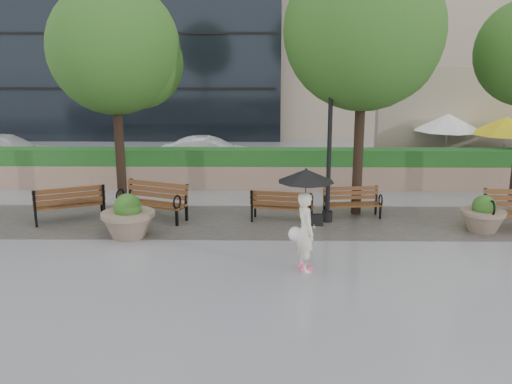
{
  "coord_description": "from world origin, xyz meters",
  "views": [
    {
      "loc": [
        0.17,
        -12.02,
        4.6
      ],
      "look_at": [
        -0.03,
        1.98,
        1.1
      ],
      "focal_mm": 40.0,
      "sensor_mm": 36.0,
      "label": 1
    }
  ],
  "objects_px": {
    "bench_1": "(153,209)",
    "pedestrian": "(306,210)",
    "bench_2": "(282,212)",
    "lamppost": "(329,155)",
    "planter_right": "(483,217)",
    "planter_left": "(128,220)",
    "car_right": "(209,154)",
    "bench_3": "(352,209)",
    "bench_0": "(70,211)",
    "car_left": "(5,153)"
  },
  "relations": [
    {
      "from": "bench_2",
      "to": "bench_3",
      "type": "bearing_deg",
      "value": -158.09
    },
    {
      "from": "planter_right",
      "to": "car_left",
      "type": "distance_m",
      "value": 17.52
    },
    {
      "from": "bench_1",
      "to": "pedestrian",
      "type": "relative_size",
      "value": 0.93
    },
    {
      "from": "pedestrian",
      "to": "bench_1",
      "type": "bearing_deg",
      "value": 33.47
    },
    {
      "from": "planter_right",
      "to": "car_left",
      "type": "height_order",
      "value": "car_left"
    },
    {
      "from": "bench_2",
      "to": "planter_right",
      "type": "relative_size",
      "value": 1.54
    },
    {
      "from": "bench_2",
      "to": "planter_right",
      "type": "distance_m",
      "value": 5.26
    },
    {
      "from": "lamppost",
      "to": "pedestrian",
      "type": "distance_m",
      "value": 3.66
    },
    {
      "from": "bench_2",
      "to": "car_left",
      "type": "distance_m",
      "value": 12.58
    },
    {
      "from": "bench_1",
      "to": "car_right",
      "type": "bearing_deg",
      "value": 103.86
    },
    {
      "from": "bench_3",
      "to": "car_left",
      "type": "xyz_separation_m",
      "value": [
        -12.6,
        6.33,
        0.45
      ]
    },
    {
      "from": "planter_right",
      "to": "lamppost",
      "type": "relative_size",
      "value": 0.27
    },
    {
      "from": "bench_2",
      "to": "pedestrian",
      "type": "height_order",
      "value": "pedestrian"
    },
    {
      "from": "bench_0",
      "to": "bench_2",
      "type": "height_order",
      "value": "bench_0"
    },
    {
      "from": "bench_2",
      "to": "planter_left",
      "type": "distance_m",
      "value": 4.16
    },
    {
      "from": "bench_3",
      "to": "planter_right",
      "type": "xyz_separation_m",
      "value": [
        3.22,
        -1.18,
        0.12
      ]
    },
    {
      "from": "bench_1",
      "to": "planter_right",
      "type": "distance_m",
      "value": 8.82
    },
    {
      "from": "bench_0",
      "to": "car_right",
      "type": "bearing_deg",
      "value": -138.54
    },
    {
      "from": "bench_2",
      "to": "planter_left",
      "type": "xyz_separation_m",
      "value": [
        -3.91,
        -1.4,
        0.17
      ]
    },
    {
      "from": "car_left",
      "to": "bench_2",
      "type": "bearing_deg",
      "value": -127.41
    },
    {
      "from": "car_right",
      "to": "pedestrian",
      "type": "height_order",
      "value": "pedestrian"
    },
    {
      "from": "car_right",
      "to": "bench_2",
      "type": "bearing_deg",
      "value": -155.54
    },
    {
      "from": "bench_1",
      "to": "planter_left",
      "type": "bearing_deg",
      "value": -81.25
    },
    {
      "from": "bench_0",
      "to": "bench_1",
      "type": "bearing_deg",
      "value": 159.92
    },
    {
      "from": "bench_3",
      "to": "car_left",
      "type": "relative_size",
      "value": 0.34
    },
    {
      "from": "bench_0",
      "to": "planter_right",
      "type": "distance_m",
      "value": 11.07
    },
    {
      "from": "planter_left",
      "to": "pedestrian",
      "type": "distance_m",
      "value": 4.87
    },
    {
      "from": "bench_1",
      "to": "planter_right",
      "type": "xyz_separation_m",
      "value": [
        8.77,
        -0.88,
        0.07
      ]
    },
    {
      "from": "lamppost",
      "to": "car_right",
      "type": "bearing_deg",
      "value": 119.47
    },
    {
      "from": "planter_left",
      "to": "car_left",
      "type": "relative_size",
      "value": 0.28
    },
    {
      "from": "lamppost",
      "to": "car_right",
      "type": "xyz_separation_m",
      "value": [
        -3.89,
        6.89,
        -1.22
      ]
    },
    {
      "from": "bench_3",
      "to": "lamppost",
      "type": "distance_m",
      "value": 1.81
    },
    {
      "from": "bench_1",
      "to": "pedestrian",
      "type": "bearing_deg",
      "value": -21.01
    },
    {
      "from": "planter_left",
      "to": "planter_right",
      "type": "xyz_separation_m",
      "value": [
        9.11,
        0.62,
        -0.06
      ]
    },
    {
      "from": "lamppost",
      "to": "pedestrian",
      "type": "height_order",
      "value": "lamppost"
    },
    {
      "from": "pedestrian",
      "to": "car_right",
      "type": "bearing_deg",
      "value": 2.29
    },
    {
      "from": "bench_0",
      "to": "bench_1",
      "type": "relative_size",
      "value": 0.98
    },
    {
      "from": "bench_3",
      "to": "planter_left",
      "type": "height_order",
      "value": "planter_left"
    },
    {
      "from": "bench_2",
      "to": "lamppost",
      "type": "xyz_separation_m",
      "value": [
        1.24,
        -0.01,
        1.59
      ]
    },
    {
      "from": "planter_left",
      "to": "car_right",
      "type": "relative_size",
      "value": 0.34
    },
    {
      "from": "planter_left",
      "to": "planter_right",
      "type": "relative_size",
      "value": 1.17
    },
    {
      "from": "pedestrian",
      "to": "bench_2",
      "type": "bearing_deg",
      "value": -7.78
    },
    {
      "from": "bench_3",
      "to": "bench_1",
      "type": "bearing_deg",
      "value": 177.56
    },
    {
      "from": "bench_1",
      "to": "car_right",
      "type": "relative_size",
      "value": 0.52
    },
    {
      "from": "car_left",
      "to": "car_right",
      "type": "distance_m",
      "value": 7.97
    },
    {
      "from": "bench_3",
      "to": "planter_right",
      "type": "distance_m",
      "value": 3.43
    },
    {
      "from": "planter_right",
      "to": "car_right",
      "type": "height_order",
      "value": "car_right"
    },
    {
      "from": "bench_0",
      "to": "pedestrian",
      "type": "distance_m",
      "value": 7.21
    },
    {
      "from": "bench_2",
      "to": "lamppost",
      "type": "bearing_deg",
      "value": -169.95
    },
    {
      "from": "car_left",
      "to": "bench_1",
      "type": "bearing_deg",
      "value": -138.28
    }
  ]
}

